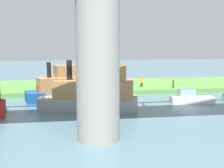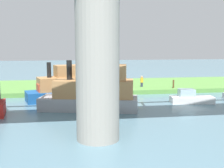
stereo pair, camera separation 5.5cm
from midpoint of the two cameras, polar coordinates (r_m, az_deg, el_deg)
The scene contains 9 objects.
ground_plane at distance 31.93m, azimuth -1.28°, elevation -2.35°, with size 160.00×160.00×0.00m, color slate.
grassy_bank at distance 37.77m, azimuth -2.47°, elevation -0.40°, with size 80.00×12.00×0.50m, color #5B9342.
bridge_pylon at distance 16.38m, azimuth -2.89°, elevation 6.58°, with size 2.57×2.57×10.56m, color #9E998E.
person_on_bank at distance 35.40m, azimuth 6.14°, elevation 0.57°, with size 0.46×0.46×1.39m.
mooring_post at distance 34.99m, azimuth 12.47°, elevation 0.01°, with size 0.20×0.20×1.00m, color brown.
motorboat_white at distance 29.73m, azimuth -9.13°, elevation -0.33°, with size 8.19×4.54×3.98m.
houseboat_blue at distance 28.77m, azimuth 15.77°, elevation -2.77°, with size 4.34×1.99×1.40m.
riverboat_paddlewheel at distance 24.71m, azimuth -4.00°, elevation -1.55°, with size 8.99×4.73×4.38m.
marker_buoy at distance 19.55m, azimuth -0.43°, elevation -8.16°, with size 0.50×0.50×0.50m, color orange.
Camera 2 is at (4.06, 31.17, 5.62)m, focal length 44.80 mm.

